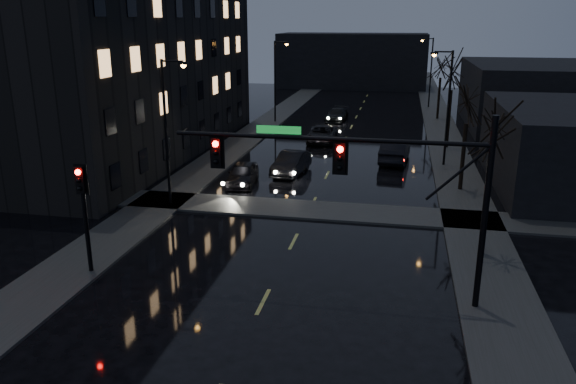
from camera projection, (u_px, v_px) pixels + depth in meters
The scene contains 21 objects.
sidewalk_left at pixel (241, 142), 47.57m from camera, with size 3.00×140.00×0.12m, color #2D2D2B.
sidewalk_right at pixel (449, 150), 44.38m from camera, with size 3.00×140.00×0.12m, color #2D2D2B.
sidewalk_cross at pixel (309, 210), 30.51m from camera, with size 40.00×3.00×0.12m, color #2D2D2B.
apartment_block at pixel (120, 74), 42.64m from camera, with size 12.00×30.00×12.00m, color black.
commercial_right_far at pixel (532, 95), 54.10m from camera, with size 12.00×18.00×6.00m, color black.
far_block at pixel (353, 60), 85.68m from camera, with size 22.00×10.00×8.00m, color black.
signal_mast at pixel (376, 173), 19.46m from camera, with size 11.11×0.41×7.00m.
signal_pole_left at pixel (84, 203), 22.14m from camera, with size 0.35×0.41×4.53m.
tree_near at pixel (496, 115), 22.90m from camera, with size 3.52×3.52×8.08m.
tree_mid_a at pixel (469, 94), 32.39m from camera, with size 3.30×3.30×7.58m.
tree_mid_b at pixel (453, 65), 43.41m from camera, with size 3.74×3.74×8.59m.
tree_far at pixel (442, 60), 56.69m from camera, with size 3.43×3.43×7.88m.
streetlight_l_near at pixel (169, 121), 30.08m from camera, with size 1.53×0.28×8.00m.
streetlight_l_far at pixel (277, 75), 55.38m from camera, with size 1.53×0.28×8.00m.
streetlight_r_mid at pixel (446, 99), 38.48m from camera, with size 1.53×0.28×8.00m.
streetlight_r_far at pixel (429, 67), 64.72m from camera, with size 1.53×0.28×8.00m.
oncoming_car_a at pixel (243, 174), 35.19m from camera, with size 1.64×4.07×1.39m, color black.
oncoming_car_b at pixel (291, 163), 37.68m from camera, with size 1.57×4.51×1.49m, color black.
oncoming_car_c at pixel (322, 134), 47.40m from camera, with size 2.31×5.00×1.39m, color black.
oncoming_car_d at pixel (337, 115), 57.45m from camera, with size 1.84×4.51×1.31m, color black.
lead_car at pixel (395, 151), 40.80m from camera, with size 1.78×5.10×1.68m, color black.
Camera 1 is at (4.55, -10.04, 9.95)m, focal length 35.00 mm.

